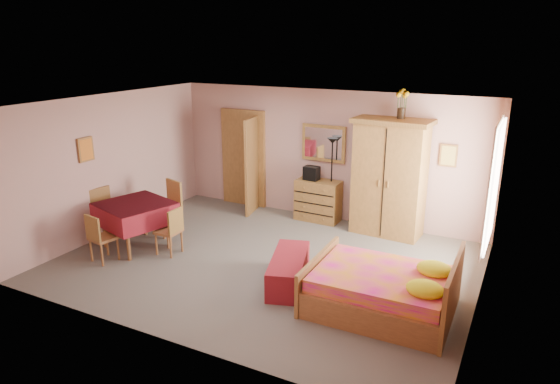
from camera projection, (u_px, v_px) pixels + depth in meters
The scene contains 23 objects.
floor at pixel (266, 262), 8.22m from camera, with size 6.50×6.50×0.00m, color #6A655D.
ceiling at pixel (265, 104), 7.46m from camera, with size 6.50×6.50×0.00m, color brown.
wall_back at pixel (326, 155), 9.97m from camera, with size 6.50×0.10×2.60m, color tan.
wall_front at pixel (161, 242), 5.72m from camera, with size 6.50×0.10×2.60m, color tan.
wall_left at pixel (112, 164), 9.26m from camera, with size 0.10×5.00×2.60m, color tan.
wall_right at pixel (487, 220), 6.42m from camera, with size 0.10×5.00×2.60m, color tan.
doorway at pixel (244, 159), 10.85m from camera, with size 1.06×0.12×2.15m, color #9E6B35.
window at pixel (493, 185), 7.42m from camera, with size 0.08×1.40×1.95m, color white.
picture_left at pixel (86, 149), 8.62m from camera, with size 0.04×0.32×0.42m, color orange.
picture_back at pixel (448, 155), 8.84m from camera, with size 0.30×0.04×0.40m, color #D8BF59.
chest_of_drawers at pixel (318, 200), 10.03m from camera, with size 0.88×0.44×0.83m, color olive.
wall_mirror at pixel (324, 143), 9.88m from camera, with size 0.92×0.05×0.73m, color white.
stereo at pixel (312, 173), 9.92m from camera, with size 0.29×0.22×0.27m, color black.
floor_lamp at pixel (331, 180), 9.85m from camera, with size 0.22×0.22×1.70m, color black.
wardrobe at pixel (389, 178), 9.15m from camera, with size 1.39×0.71×2.17m, color #A97839.
sunflower_vase at pixel (402, 104), 8.77m from camera, with size 0.21×0.21×0.53m, color yellow.
bed at pixel (382, 279), 6.69m from camera, with size 1.92×1.51×0.89m, color #E11596.
bench at pixel (289, 270), 7.46m from camera, with size 0.49×1.31×0.44m, color maroon.
dining_table at pixel (136, 225), 8.74m from camera, with size 1.11×1.11×0.81m, color maroon.
chair_south at pixel (103, 237), 8.18m from camera, with size 0.38×0.38×0.83m, color #985F33.
chair_north at pixel (166, 208), 9.30m from camera, with size 0.46×0.46×1.01m, color #A76738.
chair_west at pixel (107, 215), 9.03m from camera, with size 0.43×0.43×0.95m, color #9F6336.
chair_east at pixel (168, 231), 8.46m from camera, with size 0.37×0.37×0.82m, color #9F6236.
Camera 1 is at (3.63, -6.58, 3.54)m, focal length 32.00 mm.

